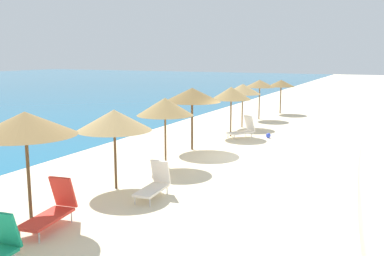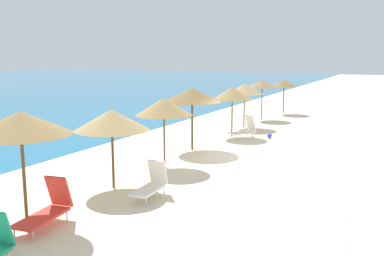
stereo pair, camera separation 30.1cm
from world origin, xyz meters
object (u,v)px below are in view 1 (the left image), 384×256
beach_umbrella_4 (192,95)px  lounge_chair_0 (155,184)px  lounge_chair_1 (243,129)px  lounge_chair_3 (52,210)px  beach_umbrella_1 (25,124)px  beach_umbrella_2 (114,120)px  beach_ball (268,135)px  beach_umbrella_8 (281,83)px  beach_umbrella_7 (260,84)px  beach_umbrella_5 (231,93)px  beach_umbrella_3 (165,107)px  beach_umbrella_6 (243,89)px

beach_umbrella_4 → lounge_chair_0: beach_umbrella_4 is taller
lounge_chair_1 → lounge_chair_3: (-13.20, 0.49, 0.02)m
beach_umbrella_1 → lounge_chair_0: beach_umbrella_1 is taller
lounge_chair_0 → lounge_chair_1: lounge_chair_1 is taller
beach_umbrella_2 → beach_ball: 10.81m
beach_umbrella_2 → lounge_chair_0: size_ratio=1.71×
beach_umbrella_8 → lounge_chair_3: (-23.28, -0.11, -1.71)m
beach_umbrella_2 → beach_ball: bearing=-11.4°
beach_umbrella_7 → lounge_chair_0: bearing=-173.9°
beach_umbrella_5 → beach_ball: 2.89m
beach_umbrella_2 → beach_umbrella_3: 3.07m
beach_umbrella_7 → beach_umbrella_8: 3.50m
beach_umbrella_5 → lounge_chair_0: size_ratio=1.74×
beach_umbrella_2 → beach_ball: (10.40, -2.10, -2.08)m
beach_umbrella_1 → lounge_chair_0: size_ratio=1.96×
beach_umbrella_3 → beach_umbrella_7: size_ratio=1.02×
beach_umbrella_8 → lounge_chair_0: bearing=-176.5°
beach_umbrella_7 → beach_ball: beach_umbrella_7 is taller
lounge_chair_1 → beach_umbrella_6: bearing=-38.0°
beach_umbrella_2 → beach_umbrella_6: beach_umbrella_6 is taller
beach_umbrella_1 → beach_umbrella_4: size_ratio=1.04×
beach_umbrella_5 → beach_umbrella_6: bearing=7.2°
beach_umbrella_7 → beach_umbrella_8: (3.45, -0.56, -0.17)m
beach_ball → lounge_chair_1: bearing=113.3°
beach_umbrella_1 → lounge_chair_3: size_ratio=1.66×
beach_umbrella_1 → beach_umbrella_2: beach_umbrella_1 is taller
beach_umbrella_1 → beach_umbrella_2: size_ratio=1.14×
beach_umbrella_3 → lounge_chair_1: (6.83, -0.79, -1.87)m
beach_umbrella_2 → lounge_chair_0: bearing=-99.2°
beach_umbrella_8 → lounge_chair_1: beach_umbrella_8 is taller
beach_umbrella_2 → lounge_chair_0: beach_umbrella_2 is taller
beach_umbrella_2 → lounge_chair_1: beach_umbrella_2 is taller
beach_umbrella_2 → lounge_chair_1: (9.89, -0.92, -1.77)m
lounge_chair_3 → beach_umbrella_6: bearing=-95.7°
beach_umbrella_2 → beach_umbrella_4: bearing=2.4°
beach_umbrella_2 → beach_umbrella_6: bearing=0.8°
beach_umbrella_3 → lounge_chair_3: beach_umbrella_3 is taller
beach_umbrella_3 → beach_ball: bearing=-15.1°
beach_umbrella_7 → lounge_chair_0: size_ratio=1.75×
beach_umbrella_6 → lounge_chair_1: (-3.05, -1.11, -1.81)m
beach_umbrella_7 → lounge_chair_1: (-6.63, -1.15, -1.91)m
beach_umbrella_2 → beach_umbrella_3: bearing=-2.3°
beach_ball → beach_umbrella_8: bearing=10.5°
beach_umbrella_7 → beach_umbrella_8: size_ratio=1.07×
beach_umbrella_8 → lounge_chair_0: (-20.23, -1.25, -1.75)m
beach_umbrella_1 → lounge_chair_0: 4.27m
beach_umbrella_7 → beach_ball: (-6.12, -2.33, -2.22)m
beach_umbrella_7 → beach_umbrella_4: bearing=179.8°
beach_umbrella_8 → lounge_chair_3: 23.34m
beach_umbrella_6 → lounge_chair_0: beach_umbrella_6 is taller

